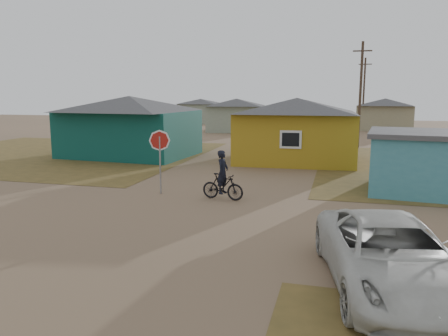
% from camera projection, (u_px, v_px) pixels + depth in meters
% --- Properties ---
extents(ground, '(120.00, 120.00, 0.00)m').
position_uv_depth(ground, '(178.00, 220.00, 14.54)').
color(ground, '#7E6249').
extents(grass_nw, '(20.00, 18.00, 0.00)m').
position_uv_depth(grass_nw, '(56.00, 154.00, 30.45)').
color(grass_nw, brown).
rests_on(grass_nw, ground).
extents(house_teal, '(8.93, 7.08, 4.00)m').
position_uv_depth(house_teal, '(130.00, 125.00, 29.20)').
color(house_teal, '#0A3C35').
rests_on(house_teal, ground).
extents(house_yellow, '(7.72, 6.76, 3.90)m').
position_uv_depth(house_yellow, '(296.00, 129.00, 26.90)').
color(house_yellow, '#A58019').
rests_on(house_yellow, ground).
extents(shed_turquoise, '(6.71, 4.93, 2.60)m').
position_uv_depth(shed_turquoise, '(448.00, 163.00, 18.11)').
color(shed_turquoise, teal).
rests_on(shed_turquoise, ground).
extents(house_pale_west, '(7.04, 6.15, 3.60)m').
position_uv_depth(house_pale_west, '(236.00, 115.00, 48.13)').
color(house_pale_west, gray).
rests_on(house_pale_west, ground).
extents(house_beige_east, '(6.95, 6.05, 3.60)m').
position_uv_depth(house_beige_east, '(385.00, 114.00, 49.81)').
color(house_beige_east, gray).
rests_on(house_beige_east, ground).
extents(house_pale_north, '(6.28, 5.81, 3.40)m').
position_uv_depth(house_pale_north, '(201.00, 111.00, 61.60)').
color(house_pale_north, gray).
rests_on(house_pale_north, ground).
extents(utility_pole_near, '(1.40, 0.20, 8.00)m').
position_uv_depth(utility_pole_near, '(360.00, 94.00, 33.15)').
color(utility_pole_near, '#433328').
rests_on(utility_pole_near, ground).
extents(utility_pole_far, '(1.40, 0.20, 8.00)m').
position_uv_depth(utility_pole_far, '(364.00, 94.00, 48.15)').
color(utility_pole_far, '#433328').
rests_on(utility_pole_far, ground).
extents(stop_sign, '(0.88, 0.09, 2.69)m').
position_uv_depth(stop_sign, '(160.00, 147.00, 18.04)').
color(stop_sign, gray).
rests_on(stop_sign, ground).
extents(cyclist, '(1.80, 0.75, 1.97)m').
position_uv_depth(cyclist, '(223.00, 182.00, 17.25)').
color(cyclist, black).
rests_on(cyclist, ground).
extents(vehicle, '(3.49, 5.87, 1.53)m').
position_uv_depth(vehicle, '(390.00, 255.00, 9.29)').
color(vehicle, silver).
rests_on(vehicle, ground).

